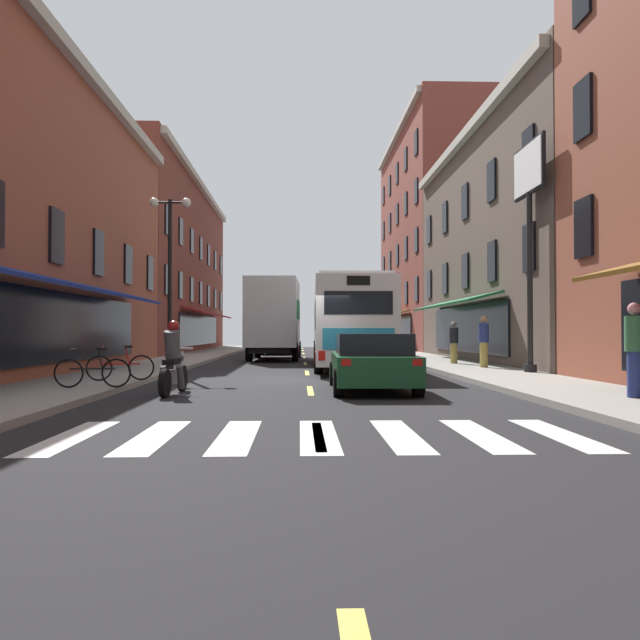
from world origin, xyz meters
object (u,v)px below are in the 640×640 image
object	(u,v)px
box_truck	(275,320)
pedestrian_far	(484,341)
motorcycle_rider	(174,363)
billboard_sign	(529,200)
sedan_mid	(372,362)
bicycle_mid	(93,372)
transit_bus	(347,324)
sedan_near	(277,343)
pedestrian_mid	(454,342)
bicycle_near	(121,367)
pedestrian_near	(635,347)
street_lamp_twin	(170,274)

from	to	relation	value
box_truck	pedestrian_far	world-z (taller)	box_truck
motorcycle_rider	billboard_sign	bearing A→B (deg)	28.30
pedestrian_far	motorcycle_rider	bearing A→B (deg)	118.31
sedan_mid	bicycle_mid	xyz separation A→B (m)	(-6.43, -0.58, -0.19)
transit_bus	motorcycle_rider	world-z (taller)	transit_bus
sedan_mid	sedan_near	bearing A→B (deg)	97.20
motorcycle_rider	pedestrian_mid	bearing A→B (deg)	50.44
pedestrian_far	bicycle_near	bearing A→B (deg)	104.70
bicycle_near	motorcycle_rider	bearing A→B (deg)	-51.87
box_truck	pedestrian_near	xyz separation A→B (m)	(7.73, -19.74, -0.91)
bicycle_mid	bicycle_near	bearing A→B (deg)	89.20
billboard_sign	pedestrian_mid	bearing A→B (deg)	101.04
box_truck	sedan_mid	size ratio (longest dim) A/B	1.68
bicycle_mid	pedestrian_near	xyz separation A→B (m)	(11.17, -2.51, 0.61)
billboard_sign	sedan_near	bearing A→B (deg)	113.22
sedan_near	pedestrian_mid	xyz separation A→B (m)	(7.65, -14.84, 0.29)
transit_bus	box_truck	world-z (taller)	box_truck
pedestrian_near	pedestrian_mid	distance (m)	13.24
sedan_mid	street_lamp_twin	distance (m)	9.43
transit_bus	sedan_near	world-z (taller)	transit_bus
box_truck	sedan_mid	distance (m)	16.96
box_truck	bicycle_near	distance (m)	15.57
sedan_mid	pedestrian_far	bearing A→B (deg)	56.25
transit_bus	pedestrian_near	size ratio (longest dim) A/B	6.81
sedan_mid	pedestrian_mid	xyz separation A→B (m)	(4.50, 10.15, 0.31)
transit_bus	pedestrian_near	distance (m)	13.79
bicycle_near	pedestrian_far	size ratio (longest dim) A/B	0.92
bicycle_near	street_lamp_twin	distance (m)	5.83
bicycle_near	sedan_near	bearing A→B (deg)	82.13
pedestrian_near	street_lamp_twin	xyz separation A→B (m)	(-10.92, 9.69, 2.26)
motorcycle_rider	street_lamp_twin	bearing A→B (deg)	102.34
pedestrian_near	street_lamp_twin	size ratio (longest dim) A/B	0.31
sedan_near	sedan_mid	world-z (taller)	sedan_near
billboard_sign	bicycle_near	distance (m)	13.38
bicycle_near	pedestrian_mid	bearing A→B (deg)	38.34
bicycle_mid	street_lamp_twin	world-z (taller)	street_lamp_twin
pedestrian_mid	billboard_sign	bearing A→B (deg)	106.66
pedestrian_far	sedan_near	bearing A→B (deg)	12.03
transit_bus	bicycle_mid	distance (m)	12.44
sedan_mid	bicycle_mid	bearing A→B (deg)	-174.86
motorcycle_rider	pedestrian_far	world-z (taller)	pedestrian_far
billboard_sign	bicycle_mid	xyz separation A→B (m)	(-12.00, -5.22, -5.10)
billboard_sign	pedestrian_near	xyz separation A→B (m)	(-0.83, -7.73, -4.49)
billboard_sign	pedestrian_near	bearing A→B (deg)	-96.15
sedan_near	bicycle_near	bearing A→B (deg)	-97.87
billboard_sign	box_truck	xyz separation A→B (m)	(-8.56, 12.00, -3.57)
billboard_sign	pedestrian_mid	world-z (taller)	billboard_sign
sedan_near	motorcycle_rider	world-z (taller)	motorcycle_rider
pedestrian_near	pedestrian_mid	world-z (taller)	pedestrian_near
box_truck	pedestrian_near	world-z (taller)	box_truck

